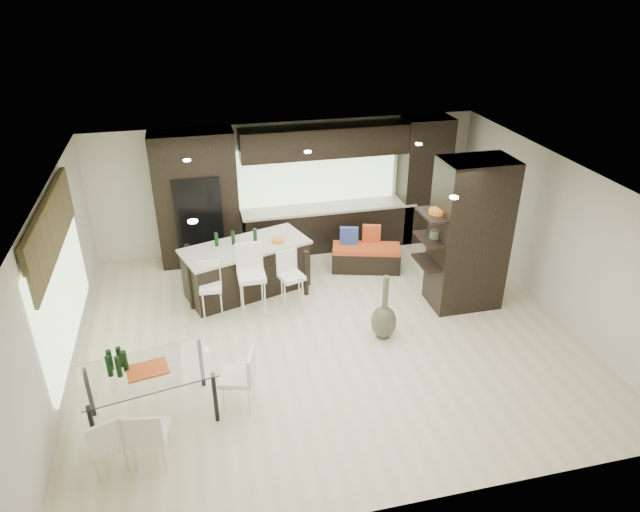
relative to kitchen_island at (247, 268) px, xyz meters
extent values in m
plane|color=beige|center=(1.14, -1.70, -0.48)|extent=(8.00, 8.00, 0.00)
cube|color=beige|center=(1.14, 1.80, 0.87)|extent=(8.00, 0.02, 2.70)
cube|color=beige|center=(-2.86, -1.70, 0.87)|extent=(0.02, 7.00, 2.70)
cube|color=beige|center=(5.14, -1.70, 0.87)|extent=(0.02, 7.00, 2.70)
cube|color=white|center=(1.14, -1.70, 2.22)|extent=(8.00, 7.00, 0.02)
cube|color=#B2D199|center=(-2.82, -1.50, 0.87)|extent=(0.04, 3.20, 1.90)
cube|color=#B2D199|center=(1.74, 1.76, 1.07)|extent=(3.40, 0.04, 1.20)
cube|color=brown|center=(-2.79, -1.50, 1.77)|extent=(0.08, 3.00, 0.80)
cube|color=white|center=(1.14, -1.45, 2.20)|extent=(4.00, 3.00, 0.02)
cube|color=black|center=(1.64, 1.47, 0.87)|extent=(6.80, 0.68, 2.70)
cube|color=black|center=(-0.76, 1.42, 0.47)|extent=(0.90, 0.68, 1.90)
cube|color=black|center=(3.74, -1.30, 0.87)|extent=(1.20, 0.80, 2.70)
cube|color=black|center=(0.00, 0.00, 0.00)|extent=(2.47, 1.64, 0.95)
cube|color=white|center=(-0.70, -0.78, -0.06)|extent=(0.40, 0.40, 0.84)
cube|color=white|center=(0.00, -0.82, 0.05)|extent=(0.46, 0.46, 1.05)
cube|color=white|center=(0.70, -0.78, -0.04)|extent=(0.48, 0.48, 0.88)
cube|color=black|center=(2.41, 0.29, -0.22)|extent=(1.44, 0.88, 0.52)
cube|color=white|center=(-1.64, -3.08, -0.07)|extent=(1.83, 1.24, 0.81)
cube|color=white|center=(-1.64, -3.86, -0.06)|extent=(0.51, 0.51, 0.82)
cube|color=white|center=(-2.17, -3.86, -0.07)|extent=(0.57, 0.57, 0.81)
cube|color=white|center=(-0.50, -3.08, -0.06)|extent=(0.55, 0.55, 0.83)
camera|label=1|loc=(-0.81, -9.34, 5.07)|focal=32.00mm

